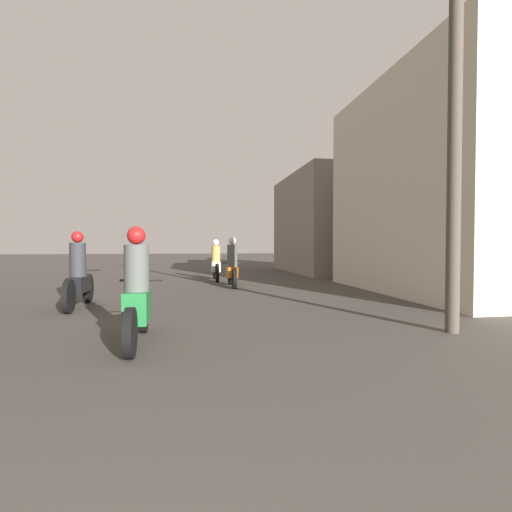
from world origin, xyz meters
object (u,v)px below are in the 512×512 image
Objects in this scene: motorcycle_green at (137,297)px; motorcycle_black at (79,277)px; building_right_near at (473,188)px; utility_pole_near at (456,59)px; motorcycle_white at (216,264)px; building_right_far at (331,224)px; motorcycle_orange at (232,267)px.

motorcycle_green is 3.73m from motorcycle_black.
building_right_near is 6.20m from utility_pole_near.
motorcycle_white is 7.33m from building_right_far.
motorcycle_black is 1.14× the size of motorcycle_orange.
motorcycle_green is at bearing -69.87° from motorcycle_black.
motorcycle_green is 7.26m from motorcycle_orange.
motorcycle_green is 9.40m from motorcycle_white.
motorcycle_orange is at bearing 76.43° from motorcycle_green.
utility_pole_near reaches higher than motorcycle_orange.
utility_pole_near reaches higher than building_right_near.
building_right_near reaches higher than motorcycle_white.
motorcycle_white is at bearing 145.75° from building_right_near.
building_right_near is 0.97× the size of building_right_far.
motorcycle_green is 15.33m from building_right_far.
building_right_near is at bearing -83.70° from building_right_far.
utility_pole_near reaches higher than building_right_far.
utility_pole_near reaches higher than motorcycle_white.
motorcycle_black is at bearing -110.78° from motorcycle_white.
motorcycle_black is 0.28× the size of utility_pole_near.
motorcycle_black reaches higher than motorcycle_green.
motorcycle_orange is 7.31m from building_right_near.
building_right_far is (7.57, 13.21, 1.71)m from motorcycle_green.
motorcycle_black reaches higher than motorcycle_white.
motorcycle_white is 0.27× the size of utility_pole_near.
utility_pole_near is (-3.00, -13.28, 1.73)m from building_right_far.
motorcycle_white is at bearing 106.42° from motorcycle_orange.
utility_pole_near is at bearing -62.56° from motorcycle_orange.
motorcycle_orange is at bearing 109.98° from utility_pole_near.
motorcycle_white is at bearing -146.21° from building_right_far.
motorcycle_orange is 8.53m from building_right_far.
utility_pole_near is (6.17, -3.43, 3.43)m from motorcycle_black.
motorcycle_green is 5.72m from utility_pole_near.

